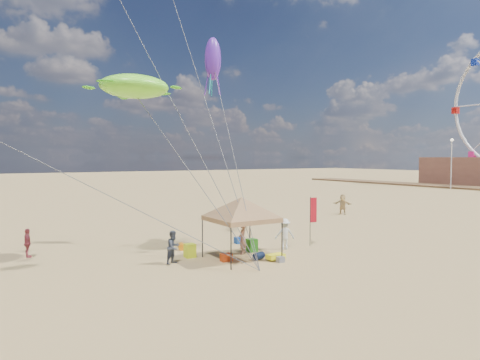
{
  "coord_description": "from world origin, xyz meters",
  "views": [
    {
      "loc": [
        -11.23,
        -15.09,
        5.12
      ],
      "look_at": [
        0.0,
        3.0,
        4.0
      ],
      "focal_mm": 31.98,
      "sensor_mm": 36.0,
      "label": 1
    }
  ],
  "objects_px": {
    "person_near_b": "(174,247)",
    "person_near_c": "(285,234)",
    "feather_flag": "(313,213)",
    "chair_yellow": "(190,251)",
    "person_near_a": "(243,239)",
    "chair_green": "(252,245)",
    "lamp_north": "(452,155)",
    "person_far_a": "(28,243)",
    "cooler_red": "(226,257)",
    "canopy_tent": "(241,200)",
    "cooler_blue": "(239,240)",
    "beach_cart": "(276,256)",
    "person_far_c": "(343,204)"
  },
  "relations": [
    {
      "from": "person_near_a",
      "to": "person_near_c",
      "type": "height_order",
      "value": "person_near_c"
    },
    {
      "from": "chair_yellow",
      "to": "person_near_c",
      "type": "distance_m",
      "value": 5.44
    },
    {
      "from": "canopy_tent",
      "to": "chair_green",
      "type": "distance_m",
      "value": 3.25
    },
    {
      "from": "person_near_a",
      "to": "lamp_north",
      "type": "xyz_separation_m",
      "value": [
        54.28,
        22.1,
        4.69
      ]
    },
    {
      "from": "canopy_tent",
      "to": "beach_cart",
      "type": "relative_size",
      "value": 6.53
    },
    {
      "from": "cooler_blue",
      "to": "person_near_c",
      "type": "height_order",
      "value": "person_near_c"
    },
    {
      "from": "chair_yellow",
      "to": "person_near_a",
      "type": "xyz_separation_m",
      "value": [
        2.7,
        -0.78,
        0.47
      ]
    },
    {
      "from": "person_near_a",
      "to": "chair_green",
      "type": "bearing_deg",
      "value": 157.61
    },
    {
      "from": "chair_yellow",
      "to": "person_far_c",
      "type": "height_order",
      "value": "person_far_c"
    },
    {
      "from": "canopy_tent",
      "to": "chair_green",
      "type": "relative_size",
      "value": 8.4
    },
    {
      "from": "cooler_red",
      "to": "lamp_north",
      "type": "height_order",
      "value": "lamp_north"
    },
    {
      "from": "cooler_red",
      "to": "person_far_c",
      "type": "relative_size",
      "value": 0.29
    },
    {
      "from": "person_far_c",
      "to": "lamp_north",
      "type": "relative_size",
      "value": 0.22
    },
    {
      "from": "cooler_blue",
      "to": "person_near_c",
      "type": "relative_size",
      "value": 0.31
    },
    {
      "from": "chair_green",
      "to": "lamp_north",
      "type": "distance_m",
      "value": 58.06
    },
    {
      "from": "person_near_b",
      "to": "lamp_north",
      "type": "height_order",
      "value": "lamp_north"
    },
    {
      "from": "cooler_blue",
      "to": "chair_green",
      "type": "bearing_deg",
      "value": -104.77
    },
    {
      "from": "person_near_a",
      "to": "person_near_c",
      "type": "xyz_separation_m",
      "value": [
        2.62,
        -0.25,
        0.04
      ]
    },
    {
      "from": "chair_green",
      "to": "lamp_north",
      "type": "xyz_separation_m",
      "value": [
        53.54,
        21.87,
        5.17
      ]
    },
    {
      "from": "feather_flag",
      "to": "chair_yellow",
      "type": "xyz_separation_m",
      "value": [
        -7.27,
        1.14,
        -1.57
      ]
    },
    {
      "from": "chair_yellow",
      "to": "person_near_b",
      "type": "distance_m",
      "value": 1.54
    },
    {
      "from": "person_near_a",
      "to": "person_far_c",
      "type": "bearing_deg",
      "value": 168.6
    },
    {
      "from": "chair_yellow",
      "to": "cooler_red",
      "type": "bearing_deg",
      "value": -55.22
    },
    {
      "from": "chair_green",
      "to": "chair_yellow",
      "type": "xyz_separation_m",
      "value": [
        -3.45,
        0.55,
        0.0
      ]
    },
    {
      "from": "cooler_blue",
      "to": "person_near_a",
      "type": "xyz_separation_m",
      "value": [
        -1.34,
        -2.49,
        0.63
      ]
    },
    {
      "from": "person_near_b",
      "to": "person_near_c",
      "type": "bearing_deg",
      "value": -28.85
    },
    {
      "from": "cooler_blue",
      "to": "lamp_north",
      "type": "bearing_deg",
      "value": 20.33
    },
    {
      "from": "cooler_red",
      "to": "person_near_c",
      "type": "distance_m",
      "value": 4.25
    },
    {
      "from": "cooler_red",
      "to": "person_far_a",
      "type": "height_order",
      "value": "person_far_a"
    },
    {
      "from": "person_far_a",
      "to": "feather_flag",
      "type": "bearing_deg",
      "value": -111.88
    },
    {
      "from": "person_near_c",
      "to": "person_far_a",
      "type": "xyz_separation_m",
      "value": [
        -12.4,
        5.39,
        -0.12
      ]
    },
    {
      "from": "feather_flag",
      "to": "chair_green",
      "type": "distance_m",
      "value": 4.18
    },
    {
      "from": "cooler_blue",
      "to": "person_far_c",
      "type": "xyz_separation_m",
      "value": [
        14.78,
        6.19,
        0.73
      ]
    },
    {
      "from": "canopy_tent",
      "to": "chair_green",
      "type": "xyz_separation_m",
      "value": [
        1.42,
        1.2,
        -2.67
      ]
    },
    {
      "from": "feather_flag",
      "to": "cooler_red",
      "type": "distance_m",
      "value": 6.36
    },
    {
      "from": "person_far_a",
      "to": "cooler_blue",
      "type": "bearing_deg",
      "value": -104.36
    },
    {
      "from": "person_far_a",
      "to": "person_near_c",
      "type": "bearing_deg",
      "value": -114.41
    },
    {
      "from": "feather_flag",
      "to": "person_far_a",
      "type": "xyz_separation_m",
      "value": [
        -14.35,
        5.5,
        -1.17
      ]
    },
    {
      "from": "person_near_c",
      "to": "person_far_c",
      "type": "xyz_separation_m",
      "value": [
        13.51,
        8.92,
        0.06
      ]
    },
    {
      "from": "chair_yellow",
      "to": "person_far_a",
      "type": "xyz_separation_m",
      "value": [
        -7.08,
        4.37,
        0.4
      ]
    },
    {
      "from": "cooler_blue",
      "to": "person_far_c",
      "type": "distance_m",
      "value": 16.04
    },
    {
      "from": "person_near_a",
      "to": "beach_cart",
      "type": "bearing_deg",
      "value": 68.0
    },
    {
      "from": "cooler_blue",
      "to": "person_near_b",
      "type": "height_order",
      "value": "person_near_b"
    },
    {
      "from": "chair_yellow",
      "to": "person_near_c",
      "type": "bearing_deg",
      "value": -10.92
    },
    {
      "from": "person_far_a",
      "to": "cooler_red",
      "type": "bearing_deg",
      "value": -127.2
    },
    {
      "from": "chair_green",
      "to": "beach_cart",
      "type": "distance_m",
      "value": 2.29
    },
    {
      "from": "feather_flag",
      "to": "chair_green",
      "type": "height_order",
      "value": "feather_flag"
    },
    {
      "from": "cooler_red",
      "to": "chair_green",
      "type": "height_order",
      "value": "chair_green"
    },
    {
      "from": "cooler_blue",
      "to": "person_near_c",
      "type": "bearing_deg",
      "value": -64.91
    },
    {
      "from": "chair_yellow",
      "to": "person_far_c",
      "type": "xyz_separation_m",
      "value": [
        18.83,
        7.89,
        0.57
      ]
    }
  ]
}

